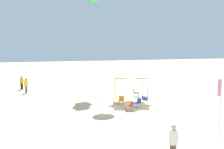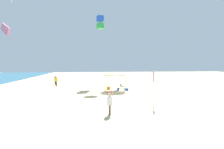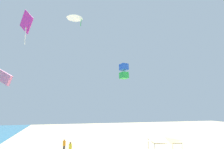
{
  "view_description": "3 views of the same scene",
  "coord_description": "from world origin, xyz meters",
  "px_view_note": "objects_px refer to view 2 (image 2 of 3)",
  "views": [
    {
      "loc": [
        -21.18,
        8.04,
        5.84
      ],
      "look_at": [
        1.13,
        2.16,
        2.91
      ],
      "focal_mm": 39.31,
      "sensor_mm": 36.0,
      "label": 1
    },
    {
      "loc": [
        -25.02,
        3.37,
        4.36
      ],
      "look_at": [
        2.9,
        0.52,
        2.51
      ],
      "focal_mm": 28.02,
      "sensor_mm": 36.0,
      "label": 2
    },
    {
      "loc": [
        -19.22,
        12.33,
        6.51
      ],
      "look_at": [
        1.95,
        6.52,
        10.3
      ],
      "focal_mm": 30.53,
      "sensor_mm": 36.0,
      "label": 3
    }
  ],
  "objects_px": {
    "folding_chair_facing_ocean": "(122,86)",
    "kite_parafoil_pink": "(5,29)",
    "canopy_tent": "(115,73)",
    "banner_flag": "(154,84)",
    "person_by_tent": "(56,80)",
    "folding_chair_right_of_tent": "(117,90)",
    "beach_umbrella": "(94,82)",
    "person_beachcomber": "(55,79)",
    "cooler_box": "(126,89)",
    "folding_chair_left_of_tent": "(110,91)",
    "folding_chair_near_cooler": "(108,89)",
    "person_watching_sky": "(110,102)",
    "kite_box_blue": "(100,22)"
  },
  "relations": [
    {
      "from": "person_by_tent",
      "to": "folding_chair_right_of_tent",
      "type": "bearing_deg",
      "value": -123.3
    },
    {
      "from": "cooler_box",
      "to": "folding_chair_left_of_tent",
      "type": "bearing_deg",
      "value": 141.27
    },
    {
      "from": "canopy_tent",
      "to": "person_by_tent",
      "type": "height_order",
      "value": "canopy_tent"
    },
    {
      "from": "folding_chair_near_cooler",
      "to": "kite_box_blue",
      "type": "relative_size",
      "value": 0.32
    },
    {
      "from": "beach_umbrella",
      "to": "folding_chair_facing_ocean",
      "type": "bearing_deg",
      "value": -41.41
    },
    {
      "from": "person_beachcomber",
      "to": "person_watching_sky",
      "type": "distance_m",
      "value": 24.15
    },
    {
      "from": "folding_chair_right_of_tent",
      "to": "folding_chair_left_of_tent",
      "type": "bearing_deg",
      "value": -73.79
    },
    {
      "from": "folding_chair_facing_ocean",
      "to": "kite_box_blue",
      "type": "height_order",
      "value": "kite_box_blue"
    },
    {
      "from": "folding_chair_near_cooler",
      "to": "person_by_tent",
      "type": "xyz_separation_m",
      "value": [
        8.16,
        9.27,
        0.58
      ]
    },
    {
      "from": "canopy_tent",
      "to": "kite_box_blue",
      "type": "height_order",
      "value": "kite_box_blue"
    },
    {
      "from": "folding_chair_right_of_tent",
      "to": "person_beachcomber",
      "type": "distance_m",
      "value": 16.53
    },
    {
      "from": "folding_chair_facing_ocean",
      "to": "folding_chair_near_cooler",
      "type": "relative_size",
      "value": 1.0
    },
    {
      "from": "beach_umbrella",
      "to": "person_beachcomber",
      "type": "distance_m",
      "value": 15.3
    },
    {
      "from": "canopy_tent",
      "to": "folding_chair_near_cooler",
      "type": "relative_size",
      "value": 4.62
    },
    {
      "from": "folding_chair_right_of_tent",
      "to": "folding_chair_facing_ocean",
      "type": "height_order",
      "value": "same"
    },
    {
      "from": "cooler_box",
      "to": "person_watching_sky",
      "type": "relative_size",
      "value": 0.39
    },
    {
      "from": "cooler_box",
      "to": "kite_box_blue",
      "type": "distance_m",
      "value": 15.25
    },
    {
      "from": "person_watching_sky",
      "to": "person_by_tent",
      "type": "height_order",
      "value": "person_watching_sky"
    },
    {
      "from": "kite_parafoil_pink",
      "to": "person_beachcomber",
      "type": "bearing_deg",
      "value": 55.65
    },
    {
      "from": "folding_chair_right_of_tent",
      "to": "kite_parafoil_pink",
      "type": "height_order",
      "value": "kite_parafoil_pink"
    },
    {
      "from": "canopy_tent",
      "to": "banner_flag",
      "type": "relative_size",
      "value": 1.03
    },
    {
      "from": "folding_chair_left_of_tent",
      "to": "kite_box_blue",
      "type": "height_order",
      "value": "kite_box_blue"
    },
    {
      "from": "beach_umbrella",
      "to": "folding_chair_facing_ocean",
      "type": "xyz_separation_m",
      "value": [
        5.32,
        -4.69,
        -1.32
      ]
    },
    {
      "from": "person_by_tent",
      "to": "kite_parafoil_pink",
      "type": "xyz_separation_m",
      "value": [
        2.04,
        9.81,
        9.8
      ]
    },
    {
      "from": "canopy_tent",
      "to": "folding_chair_facing_ocean",
      "type": "bearing_deg",
      "value": -34.65
    },
    {
      "from": "folding_chair_facing_ocean",
      "to": "banner_flag",
      "type": "xyz_separation_m",
      "value": [
        -12.02,
        -1.31,
        1.74
      ]
    },
    {
      "from": "folding_chair_right_of_tent",
      "to": "kite_parafoil_pink",
      "type": "bearing_deg",
      "value": -143.59
    },
    {
      "from": "cooler_box",
      "to": "kite_parafoil_pink",
      "type": "height_order",
      "value": "kite_parafoil_pink"
    },
    {
      "from": "beach_umbrella",
      "to": "banner_flag",
      "type": "relative_size",
      "value": 0.59
    },
    {
      "from": "person_beachcomber",
      "to": "person_watching_sky",
      "type": "height_order",
      "value": "person_watching_sky"
    },
    {
      "from": "folding_chair_left_of_tent",
      "to": "person_by_tent",
      "type": "distance_m",
      "value": 14.0
    },
    {
      "from": "folding_chair_left_of_tent",
      "to": "banner_flag",
      "type": "distance_m",
      "value": 7.91
    },
    {
      "from": "folding_chair_near_cooler",
      "to": "person_watching_sky",
      "type": "xyz_separation_m",
      "value": [
        -11.48,
        0.78,
        0.62
      ]
    },
    {
      "from": "folding_chair_left_of_tent",
      "to": "person_by_tent",
      "type": "xyz_separation_m",
      "value": [
        10.37,
        9.39,
        0.58
      ]
    },
    {
      "from": "kite_parafoil_pink",
      "to": "person_watching_sky",
      "type": "bearing_deg",
      "value": 1.84
    },
    {
      "from": "cooler_box",
      "to": "person_by_tent",
      "type": "distance_m",
      "value": 14.06
    },
    {
      "from": "beach_umbrella",
      "to": "person_watching_sky",
      "type": "relative_size",
      "value": 1.17
    },
    {
      "from": "beach_umbrella",
      "to": "folding_chair_near_cooler",
      "type": "relative_size",
      "value": 2.66
    },
    {
      "from": "folding_chair_facing_ocean",
      "to": "banner_flag",
      "type": "height_order",
      "value": "banner_flag"
    },
    {
      "from": "kite_parafoil_pink",
      "to": "folding_chair_left_of_tent",
      "type": "bearing_deg",
      "value": 18.78
    },
    {
      "from": "person_watching_sky",
      "to": "kite_parafoil_pink",
      "type": "xyz_separation_m",
      "value": [
        21.68,
        18.31,
        9.76
      ]
    },
    {
      "from": "folding_chair_facing_ocean",
      "to": "kite_parafoil_pink",
      "type": "xyz_separation_m",
      "value": [
        7.13,
        21.66,
        10.38
      ]
    },
    {
      "from": "folding_chair_left_of_tent",
      "to": "person_beachcomber",
      "type": "xyz_separation_m",
      "value": [
        13.04,
        10.14,
        0.56
      ]
    },
    {
      "from": "folding_chair_near_cooler",
      "to": "banner_flag",
      "type": "bearing_deg",
      "value": -41.03
    },
    {
      "from": "folding_chair_facing_ocean",
      "to": "folding_chair_near_cooler",
      "type": "distance_m",
      "value": 4.0
    },
    {
      "from": "canopy_tent",
      "to": "kite_box_blue",
      "type": "relative_size",
      "value": 1.47
    },
    {
      "from": "folding_chair_right_of_tent",
      "to": "person_beachcomber",
      "type": "relative_size",
      "value": 0.46
    },
    {
      "from": "canopy_tent",
      "to": "banner_flag",
      "type": "bearing_deg",
      "value": -165.45
    },
    {
      "from": "person_watching_sky",
      "to": "kite_box_blue",
      "type": "distance_m",
      "value": 23.97
    },
    {
      "from": "canopy_tent",
      "to": "folding_chair_facing_ocean",
      "type": "relative_size",
      "value": 4.62
    }
  ]
}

